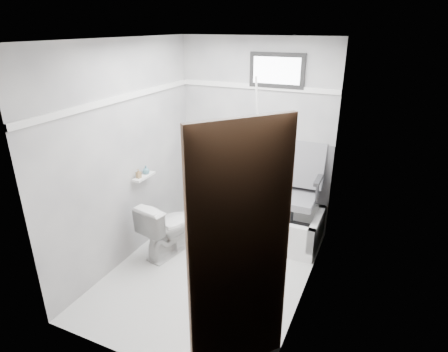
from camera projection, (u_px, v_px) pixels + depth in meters
The scene contains 19 objects.
floor at pixel (211, 271), 4.11m from camera, with size 2.60×2.60×0.00m, color white.
ceiling at pixel (207, 39), 3.20m from camera, with size 2.60×2.60×0.00m, color silver.
wall_back at pixel (255, 136), 4.75m from camera, with size 2.00×0.02×2.40m, color gray.
wall_front at pixel (124, 232), 2.56m from camera, with size 2.00×0.02×2.40m, color gray.
wall_left at pixel (126, 156), 4.04m from camera, with size 0.02×2.60×2.40m, color gray.
wall_right at pixel (311, 186), 3.27m from camera, with size 0.02×2.60×2.40m, color gray.
bathtub at pixel (260, 221), 4.73m from camera, with size 1.50×0.70×0.42m, color white, non-canonical shape.
office_chair at pixel (293, 192), 4.43m from camera, with size 0.64×0.64×1.11m, color #5B5B5F, non-canonical shape.
toilet at pixel (167, 227), 4.32m from camera, with size 0.38×0.69×0.67m, color silver.
door at pixel (260, 293), 2.28m from camera, with size 0.78×0.78×2.00m, color brown, non-canonical shape.
window at pixel (277, 70), 4.34m from camera, with size 0.66×0.04×0.40m, color black, non-canonical shape.
backerboard at pixel (272, 168), 4.80m from camera, with size 1.50×0.02×0.78m, color #4C4C4F.
trim_back at pixel (256, 86), 4.51m from camera, with size 2.00×0.02×0.06m, color white.
trim_left at pixel (122, 98), 3.80m from camera, with size 0.02×2.60×0.06m, color white.
pole at pixel (259, 154), 4.55m from camera, with size 0.02×0.02×1.95m, color white.
shelf at pixel (144, 177), 4.28m from camera, with size 0.10×0.32×0.03m, color silver.
soap_bottle_a at pixel (139, 173), 4.19m from camera, with size 0.05×0.05×0.11m, color olive.
soap_bottle_b at pixel (146, 170), 4.31m from camera, with size 0.08×0.08×0.10m, color teal.
faucet at pixel (239, 181), 5.05m from camera, with size 0.26×0.10×0.16m, color silver, non-canonical shape.
Camera 1 is at (1.54, -3.05, 2.52)m, focal length 30.00 mm.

